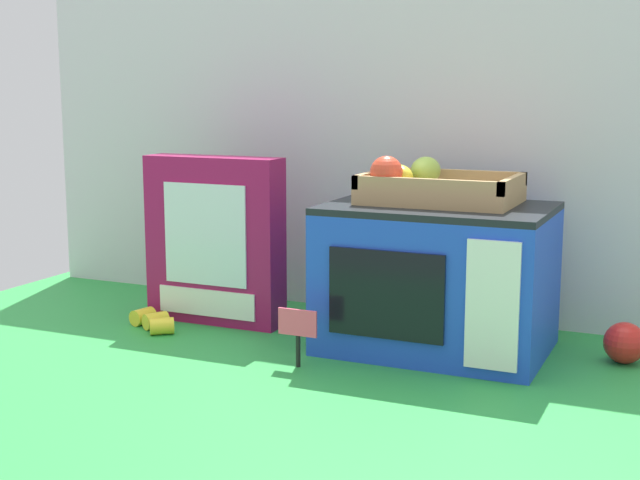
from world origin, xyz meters
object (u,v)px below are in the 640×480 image
(loose_toy_banana, at_px, (153,321))
(cookie_set_box, at_px, (215,240))
(toy_microwave, at_px, (437,278))
(price_sign, at_px, (298,329))
(loose_toy_apple, at_px, (625,343))
(food_groups_crate, at_px, (432,188))

(loose_toy_banana, bearing_deg, cookie_set_box, 50.47)
(toy_microwave, xyz_separation_m, price_sign, (-0.18, -0.20, -0.06))
(price_sign, relative_size, loose_toy_apple, 1.41)
(loose_toy_apple, bearing_deg, price_sign, -153.54)
(cookie_set_box, distance_m, loose_toy_banana, 0.20)
(toy_microwave, bearing_deg, loose_toy_apple, 9.00)
(cookie_set_box, bearing_deg, food_groups_crate, 3.22)
(toy_microwave, distance_m, loose_toy_apple, 0.34)
(price_sign, height_order, loose_toy_banana, price_sign)
(cookie_set_box, bearing_deg, loose_toy_banana, -129.53)
(toy_microwave, distance_m, food_groups_crate, 0.16)
(toy_microwave, relative_size, food_groups_crate, 1.46)
(food_groups_crate, distance_m, loose_toy_banana, 0.60)
(price_sign, bearing_deg, loose_toy_banana, 164.55)
(food_groups_crate, height_order, price_sign, food_groups_crate)
(price_sign, relative_size, loose_toy_banana, 0.81)
(cookie_set_box, distance_m, price_sign, 0.35)
(food_groups_crate, relative_size, cookie_set_box, 0.80)
(loose_toy_banana, bearing_deg, loose_toy_apple, 9.86)
(price_sign, xyz_separation_m, loose_toy_apple, (0.50, 0.25, -0.03))
(toy_microwave, height_order, loose_toy_banana, toy_microwave)
(cookie_set_box, bearing_deg, toy_microwave, -0.08)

